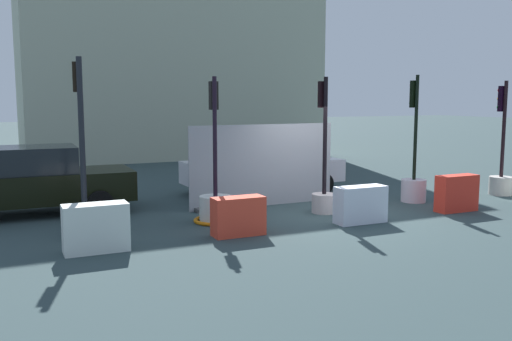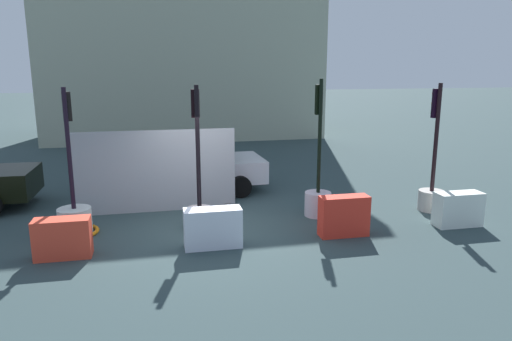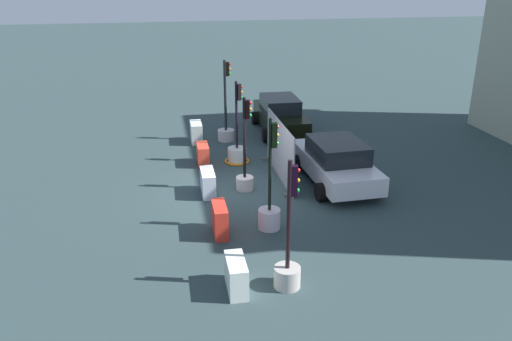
% 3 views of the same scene
% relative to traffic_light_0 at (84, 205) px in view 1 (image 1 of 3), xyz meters
% --- Properties ---
extents(ground_plane, '(120.00, 120.00, 0.00)m').
position_rel_traffic_light_0_xyz_m(ground_plane, '(5.59, -0.24, -0.62)').
color(ground_plane, '#2F4042').
extents(traffic_light_0, '(0.72, 0.72, 3.48)m').
position_rel_traffic_light_0_xyz_m(traffic_light_0, '(0.00, 0.00, 0.00)').
color(traffic_light_0, beige).
rests_on(traffic_light_0, ground_plane).
extents(traffic_light_1, '(0.97, 0.97, 3.15)m').
position_rel_traffic_light_0_xyz_m(traffic_light_1, '(2.77, 0.05, -0.18)').
color(traffic_light_1, silver).
rests_on(traffic_light_1, ground_plane).
extents(traffic_light_2, '(0.58, 0.58, 3.18)m').
position_rel_traffic_light_0_xyz_m(traffic_light_2, '(5.45, -0.10, 0.07)').
color(traffic_light_2, beige).
rests_on(traffic_light_2, ground_plane).
extents(traffic_light_3, '(0.64, 0.64, 3.29)m').
position_rel_traffic_light_0_xyz_m(traffic_light_3, '(8.34, 0.12, -0.03)').
color(traffic_light_3, silver).
rests_on(traffic_light_3, ground_plane).
extents(traffic_light_4, '(0.63, 0.63, 3.17)m').
position_rel_traffic_light_0_xyz_m(traffic_light_4, '(11.28, -0.09, -0.02)').
color(traffic_light_4, '#B2ACA5').
rests_on(traffic_light_4, ground_plane).
extents(construction_barrier_0, '(1.12, 0.48, 0.86)m').
position_rel_traffic_light_0_xyz_m(construction_barrier_0, '(0.00, -1.29, -0.19)').
color(construction_barrier_0, silver).
rests_on(construction_barrier_0, ground_plane).
extents(construction_barrier_1, '(1.04, 0.44, 0.77)m').
position_rel_traffic_light_0_xyz_m(construction_barrier_1, '(2.74, -1.27, -0.23)').
color(construction_barrier_1, '#E1402A').
rests_on(construction_barrier_1, ground_plane).
extents(construction_barrier_2, '(1.15, 0.44, 0.80)m').
position_rel_traffic_light_0_xyz_m(construction_barrier_2, '(5.58, -1.37, -0.21)').
color(construction_barrier_2, white).
rests_on(construction_barrier_2, ground_plane).
extents(construction_barrier_3, '(1.06, 0.39, 0.87)m').
position_rel_traffic_light_0_xyz_m(construction_barrier_3, '(8.40, -1.32, -0.18)').
color(construction_barrier_3, red).
rests_on(construction_barrier_3, ground_plane).
extents(car_black_sedan, '(4.59, 2.20, 1.59)m').
position_rel_traffic_light_0_xyz_m(car_black_sedan, '(-0.83, 2.60, 0.17)').
color(car_black_sedan, black).
rests_on(car_black_sedan, ground_plane).
extents(car_white_van, '(4.50, 2.36, 1.55)m').
position_rel_traffic_light_0_xyz_m(car_white_van, '(5.44, 3.08, 0.16)').
color(car_white_van, silver).
rests_on(car_white_van, ground_plane).
extents(building_main_facade, '(13.94, 6.57, 12.09)m').
position_rel_traffic_light_0_xyz_m(building_main_facade, '(6.25, 15.00, 5.45)').
color(building_main_facade, '#A8AF96').
rests_on(building_main_facade, ground_plane).
extents(site_fence_panel, '(3.92, 0.50, 2.05)m').
position_rel_traffic_light_0_xyz_m(site_fence_panel, '(4.54, 1.31, 0.36)').
color(site_fence_panel, '#9F9FA6').
rests_on(site_fence_panel, ground_plane).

